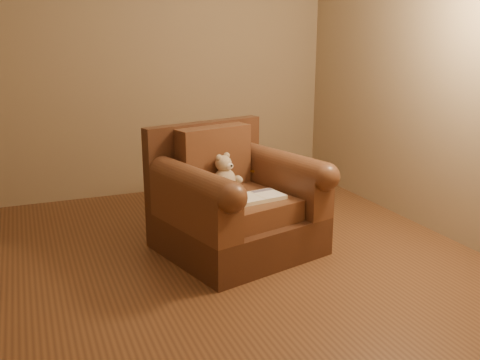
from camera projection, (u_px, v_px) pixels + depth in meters
name	position (u px, v px, depth m)	size (l,w,h in m)	color
floor	(206.00, 266.00, 3.80)	(4.00, 4.00, 0.00)	brown
room	(201.00, 15.00, 3.35)	(4.02, 4.02, 2.71)	#8E7657
armchair	(234.00, 204.00, 4.03)	(1.25, 1.22, 0.93)	#462617
teddy_bear	(226.00, 177.00, 4.04)	(0.22, 0.25, 0.29)	tan
guidebook	(257.00, 197.00, 3.86)	(0.41, 0.28, 0.03)	beige
side_table	(264.00, 194.00, 4.51)	(0.39, 0.39, 0.54)	gold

